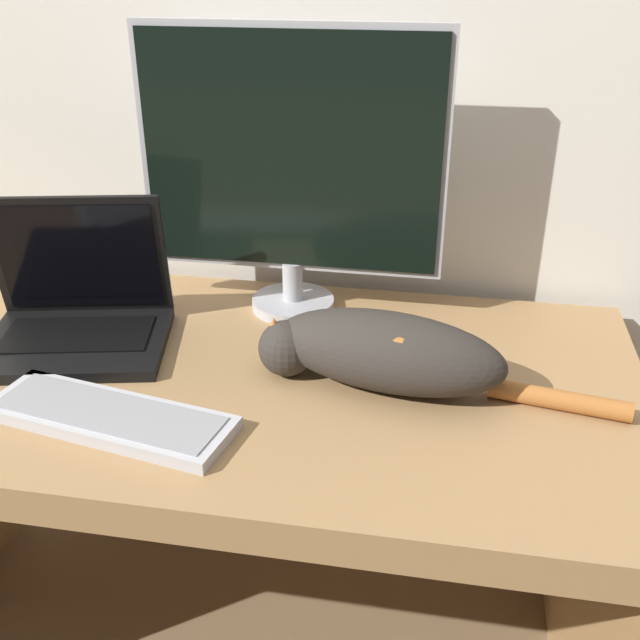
% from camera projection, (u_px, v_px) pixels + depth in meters
% --- Properties ---
extents(desk, '(1.46, 0.72, 0.73)m').
position_uv_depth(desk, '(219.00, 438.00, 1.36)').
color(desk, '#A37A4C').
rests_on(desk, ground_plane).
extents(monitor, '(0.57, 0.16, 0.54)m').
position_uv_depth(monitor, '(291.00, 166.00, 1.37)').
color(monitor, '#B2B2B7').
rests_on(monitor, desk).
extents(laptop, '(0.36, 0.31, 0.26)m').
position_uv_depth(laptop, '(77.00, 315.00, 1.35)').
color(laptop, black).
rests_on(laptop, desk).
extents(external_keyboard, '(0.40, 0.19, 0.02)m').
position_uv_depth(external_keyboard, '(109.00, 417.00, 1.13)').
color(external_keyboard, '#BCBCC1').
rests_on(external_keyboard, desk).
extents(cat, '(0.60, 0.21, 0.13)m').
position_uv_depth(cat, '(383.00, 350.00, 1.21)').
color(cat, '#332D28').
rests_on(cat, desk).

